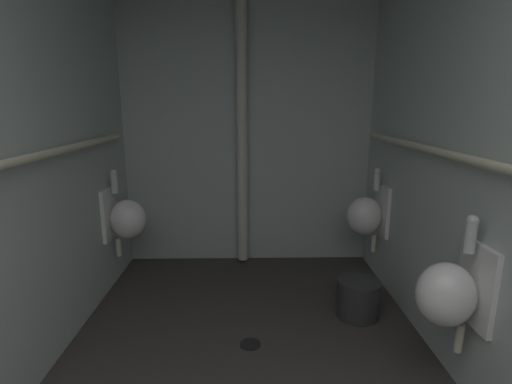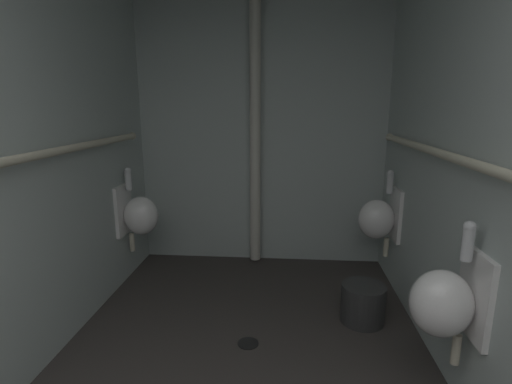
{
  "view_description": "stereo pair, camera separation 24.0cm",
  "coord_description": "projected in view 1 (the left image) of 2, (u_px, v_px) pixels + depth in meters",
  "views": [
    {
      "loc": [
        0.01,
        0.07,
        1.55
      ],
      "look_at": [
        0.06,
        2.48,
        1.0
      ],
      "focal_mm": 27.03,
      "sensor_mm": 36.0,
      "label": 1
    },
    {
      "loc": [
        0.25,
        0.07,
        1.55
      ],
      "look_at": [
        0.06,
        2.48,
        1.0
      ],
      "focal_mm": 27.03,
      "sensor_mm": 36.0,
      "label": 2
    }
  ],
  "objects": [
    {
      "name": "waste_bin",
      "position": [
        358.0,
        298.0,
        2.86
      ],
      "size": [
        0.32,
        0.32,
        0.28
      ],
      "primitive_type": "cylinder",
      "color": "#2D2D2D",
      "rests_on": "ground"
    },
    {
      "name": "urinal_left_mid",
      "position": [
        125.0,
        218.0,
        3.26
      ],
      "size": [
        0.32,
        0.3,
        0.76
      ],
      "color": "white"
    },
    {
      "name": "standpipe_back_wall",
      "position": [
        242.0,
        130.0,
        3.6
      ],
      "size": [
        0.1,
        0.1,
        2.58
      ],
      "primitive_type": "cylinder",
      "color": "beige",
      "rests_on": "ground"
    },
    {
      "name": "supply_pipe_left",
      "position": [
        6.0,
        164.0,
        1.8
      ],
      "size": [
        0.06,
        3.15,
        0.06
      ],
      "color": "beige"
    },
    {
      "name": "urinal_right_far",
      "position": [
        367.0,
        215.0,
        3.36
      ],
      "size": [
        0.32,
        0.3,
        0.76
      ],
      "color": "white"
    },
    {
      "name": "supply_pipe_right",
      "position": [
        480.0,
        162.0,
        1.86
      ],
      "size": [
        0.06,
        3.23,
        0.06
      ],
      "color": "beige"
    },
    {
      "name": "wall_back",
      "position": [
        248.0,
        129.0,
        3.71
      ],
      "size": [
        2.49,
        0.06,
        2.63
      ],
      "primitive_type": "cube",
      "color": "#B1BDB9",
      "rests_on": "ground"
    },
    {
      "name": "floor_drain",
      "position": [
        250.0,
        344.0,
        2.55
      ],
      "size": [
        0.14,
        0.14,
        0.01
      ],
      "primitive_type": "cylinder",
      "color": "black",
      "rests_on": "ground"
    },
    {
      "name": "wall_right",
      "position": [
        499.0,
        154.0,
        1.85
      ],
      "size": [
        0.06,
        3.91,
        2.63
      ],
      "primitive_type": "cube",
      "color": "#B1BDB9",
      "rests_on": "ground"
    },
    {
      "name": "urinal_right_mid",
      "position": [
        450.0,
        292.0,
        1.97
      ],
      "size": [
        0.32,
        0.3,
        0.76
      ],
      "color": "white"
    }
  ]
}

